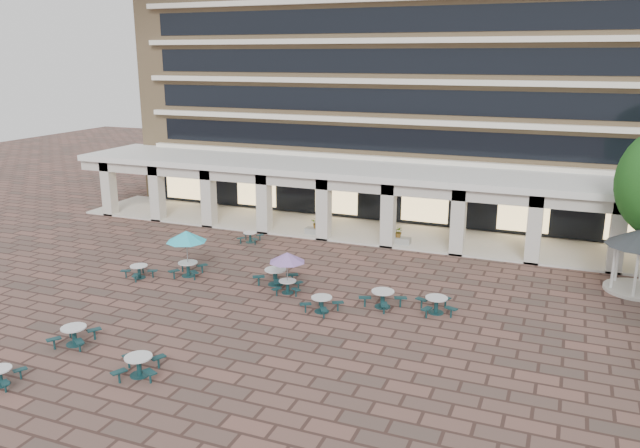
# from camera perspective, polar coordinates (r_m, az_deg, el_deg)

# --- Properties ---
(ground) EXTENTS (120.00, 120.00, 0.00)m
(ground) POSITION_cam_1_polar(r_m,az_deg,el_deg) (28.45, -4.97, -8.43)
(ground) COLOR brown
(ground) RESTS_ON ground
(apartment_building) EXTENTS (40.00, 15.50, 25.20)m
(apartment_building) POSITION_cam_1_polar(r_m,az_deg,el_deg) (50.11, 8.48, 16.42)
(apartment_building) COLOR tan
(apartment_building) RESTS_ON ground
(retail_arcade) EXTENTS (42.00, 6.60, 4.40)m
(retail_arcade) POSITION_cam_1_polar(r_m,az_deg,el_deg) (40.68, 4.37, 3.26)
(retail_arcade) COLOR white
(retail_arcade) RESTS_ON ground
(picnic_table_0) EXTENTS (1.92, 1.92, 0.76)m
(picnic_table_0) POSITION_cam_1_polar(r_m,az_deg,el_deg) (27.48, -21.56, -9.34)
(picnic_table_0) COLOR #123336
(picnic_table_0) RESTS_ON ground
(picnic_table_1) EXTENTS (1.69, 1.69, 0.64)m
(picnic_table_1) POSITION_cam_1_polar(r_m,az_deg,el_deg) (25.45, -27.22, -12.18)
(picnic_table_1) COLOR #123336
(picnic_table_1) RESTS_ON ground
(picnic_table_4) EXTENTS (2.15, 2.15, 2.48)m
(picnic_table_4) POSITION_cam_1_polar(r_m,az_deg,el_deg) (33.40, -12.12, -1.26)
(picnic_table_4) COLOR #123336
(picnic_table_4) RESTS_ON ground
(picnic_table_5) EXTENTS (2.07, 2.07, 0.76)m
(picnic_table_5) POSITION_cam_1_polar(r_m,az_deg,el_deg) (24.25, -16.23, -12.20)
(picnic_table_5) COLOR #123336
(picnic_table_5) RESTS_ON ground
(picnic_table_6) EXTENTS (1.80, 1.80, 2.08)m
(picnic_table_6) POSITION_cam_1_polar(r_m,az_deg,el_deg) (30.47, -3.02, -3.20)
(picnic_table_6) COLOR #123336
(picnic_table_6) RESTS_ON ground
(picnic_table_7) EXTENTS (1.89, 1.89, 0.72)m
(picnic_table_7) POSITION_cam_1_polar(r_m,az_deg,el_deg) (28.68, 0.16, -7.23)
(picnic_table_7) COLOR #123336
(picnic_table_7) RESTS_ON ground
(picnic_table_8) EXTENTS (1.87, 1.87, 0.69)m
(picnic_table_8) POSITION_cam_1_polar(r_m,az_deg,el_deg) (34.27, -16.21, -4.10)
(picnic_table_8) COLOR #123336
(picnic_table_8) RESTS_ON ground
(picnic_table_9) EXTENTS (2.14, 2.14, 0.83)m
(picnic_table_9) POSITION_cam_1_polar(r_m,az_deg,el_deg) (32.02, -4.10, -4.71)
(picnic_table_9) COLOR #123336
(picnic_table_9) RESTS_ON ground
(picnic_table_10) EXTENTS (2.08, 2.08, 0.76)m
(picnic_table_10) POSITION_cam_1_polar(r_m,az_deg,el_deg) (29.03, 10.59, -7.16)
(picnic_table_10) COLOR #123336
(picnic_table_10) RESTS_ON ground
(picnic_table_12) EXTENTS (1.59, 1.59, 0.65)m
(picnic_table_12) POSITION_cam_1_polar(r_m,az_deg,el_deg) (39.35, -6.40, -1.13)
(picnic_table_12) COLOR #123336
(picnic_table_12) RESTS_ON ground
(picnic_table_13) EXTENTS (2.20, 2.20, 0.80)m
(picnic_table_13) POSITION_cam_1_polar(r_m,az_deg,el_deg) (29.33, 5.76, -6.69)
(picnic_table_13) COLOR #123336
(picnic_table_13) RESTS_ON ground
(planter_left) EXTENTS (1.50, 0.71, 1.23)m
(planter_left) POSITION_cam_1_polar(r_m,az_deg,el_deg) (40.47, -0.30, -0.43)
(planter_left) COLOR gray
(planter_left) RESTS_ON ground
(planter_right) EXTENTS (1.50, 0.61, 1.20)m
(planter_right) POSITION_cam_1_polar(r_m,az_deg,el_deg) (38.82, 7.19, -1.27)
(planter_right) COLOR gray
(planter_right) RESTS_ON ground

